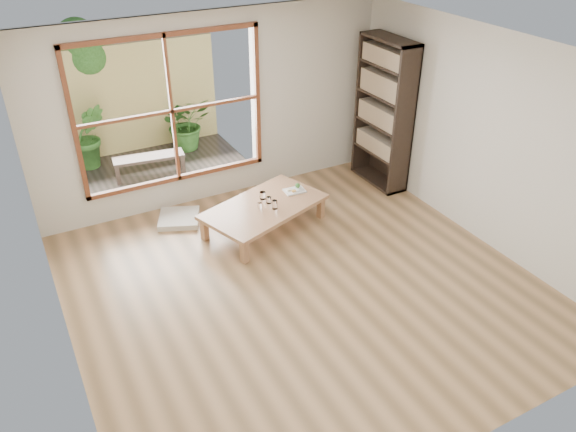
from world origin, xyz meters
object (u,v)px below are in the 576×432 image
object	(u,v)px
garden_bench	(149,160)
low_table	(264,208)
food_tray	(295,189)
bookshelf	(384,114)

from	to	relation	value
garden_bench	low_table	bearing A→B (deg)	-59.38
food_tray	garden_bench	xyz separation A→B (m)	(-1.45, 2.01, -0.07)
bookshelf	garden_bench	xyz separation A→B (m)	(-3.05, 1.75, -0.78)
garden_bench	bookshelf	bearing A→B (deg)	-22.03
low_table	food_tray	size ratio (longest dim) A/B	6.20
food_tray	garden_bench	size ratio (longest dim) A/B	0.26
food_tray	garden_bench	bearing A→B (deg)	130.30
low_table	bookshelf	distance (m)	2.31
food_tray	bookshelf	bearing A→B (deg)	13.59
food_tray	garden_bench	world-z (taller)	food_tray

